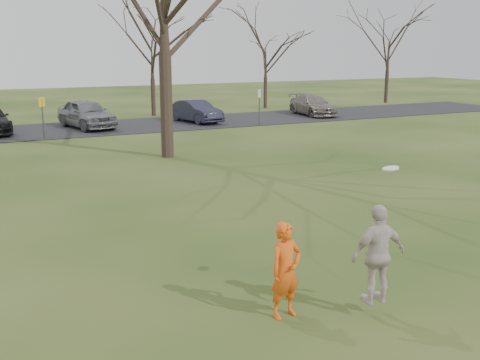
% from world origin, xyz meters
% --- Properties ---
extents(ground, '(120.00, 120.00, 0.00)m').
position_xyz_m(ground, '(0.00, 0.00, 0.00)').
color(ground, '#1E380F').
rests_on(ground, ground).
extents(parking_strip, '(62.00, 6.50, 0.04)m').
position_xyz_m(parking_strip, '(0.00, 25.00, 0.02)').
color(parking_strip, black).
rests_on(parking_strip, ground).
extents(player_defender, '(0.65, 0.48, 1.65)m').
position_xyz_m(player_defender, '(-0.96, 0.27, 0.83)').
color(player_defender, '#EF5813').
rests_on(player_defender, ground).
extents(car_4, '(2.88, 5.01, 1.60)m').
position_xyz_m(car_4, '(0.72, 25.11, 0.84)').
color(car_4, slate).
rests_on(car_4, parking_strip).
extents(car_5, '(2.25, 4.21, 1.32)m').
position_xyz_m(car_5, '(7.17, 24.81, 0.70)').
color(car_5, '#29293D').
rests_on(car_5, parking_strip).
extents(car_7, '(2.18, 4.59, 1.29)m').
position_xyz_m(car_7, '(15.55, 24.87, 0.69)').
color(car_7, slate).
rests_on(car_7, parking_strip).
extents(catching_play, '(1.03, 0.52, 2.30)m').
position_xyz_m(catching_play, '(0.43, -0.38, 1.10)').
color(catching_play, beige).
rests_on(catching_play, ground).
extents(sign_yellow, '(0.35, 0.35, 2.08)m').
position_xyz_m(sign_yellow, '(-2.00, 22.00, 1.45)').
color(sign_yellow, '#47474C').
rests_on(sign_yellow, ground).
extents(sign_white, '(0.35, 0.35, 2.08)m').
position_xyz_m(sign_white, '(10.00, 22.00, 1.45)').
color(sign_white, '#47474C').
rests_on(sign_white, ground).
extents(small_tree_row, '(55.00, 5.90, 8.50)m').
position_xyz_m(small_tree_row, '(4.38, 30.06, 3.89)').
color(small_tree_row, '#352821').
rests_on(small_tree_row, ground).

